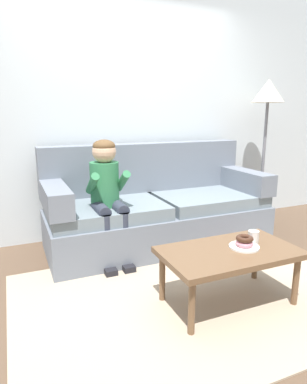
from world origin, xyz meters
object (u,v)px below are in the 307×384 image
object	(u,v)px
mug	(253,237)
toy_controller	(240,260)
couch	(156,210)
floor_lamp	(268,104)
person_child	(107,189)
donut	(244,243)
coffee_table	(230,256)

from	to	relation	value
mug	toy_controller	xyz separation A→B (m)	(0.27, 0.47, -0.43)
couch	floor_lamp	size ratio (longest dim) A/B	1.30
mug	toy_controller	distance (m)	0.69
couch	mug	size ratio (longest dim) A/B	24.64
person_child	donut	world-z (taller)	person_child
couch	person_child	size ratio (longest dim) A/B	2.01
mug	person_child	bearing A→B (deg)	128.38
toy_controller	floor_lamp	distance (m)	1.92
coffee_table	floor_lamp	size ratio (longest dim) A/B	0.56
mug	floor_lamp	distance (m)	2.08
floor_lamp	couch	bearing A→B (deg)	-175.06
couch	coffee_table	bearing A→B (deg)	-90.17
couch	mug	xyz separation A→B (m)	(0.23, -1.23, 0.10)
couch	person_child	distance (m)	0.69
coffee_table	mug	xyz separation A→B (m)	(0.23, 0.04, 0.09)
toy_controller	couch	bearing A→B (deg)	137.00
person_child	mug	xyz separation A→B (m)	(0.80, -1.01, -0.22)
person_child	toy_controller	size ratio (longest dim) A/B	4.87
mug	donut	bearing A→B (deg)	-156.92
coffee_table	floor_lamp	xyz separation A→B (m)	(1.47, 1.40, 1.07)
coffee_table	donut	xyz separation A→B (m)	(0.11, -0.01, 0.08)
toy_controller	donut	bearing A→B (deg)	-113.46
person_child	floor_lamp	xyz separation A→B (m)	(2.04, 0.34, 0.76)
mug	toy_controller	world-z (taller)	mug
coffee_table	couch	bearing A→B (deg)	89.83
floor_lamp	mug	bearing A→B (deg)	-132.38
couch	toy_controller	xyz separation A→B (m)	(0.50, -0.76, -0.33)
toy_controller	coffee_table	bearing A→B (deg)	-121.12
donut	mug	bearing A→B (deg)	23.08
person_child	mug	size ratio (longest dim) A/B	12.24
person_child	donut	distance (m)	1.28
couch	toy_controller	size ratio (longest dim) A/B	9.81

